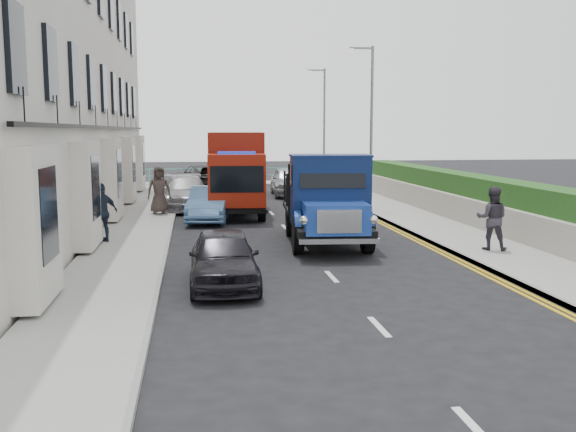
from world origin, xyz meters
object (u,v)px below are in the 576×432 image
Objects in this scene: lamp_mid at (369,118)px; bedford_lorry at (329,206)px; lamp_far at (322,121)px; parked_car_front at (224,258)px; red_lorry at (236,171)px.

lamp_mid is 9.27m from bedford_lorry.
lamp_far is 1.86× the size of parked_car_front.
parked_car_front is (-6.78, -22.50, -3.35)m from lamp_far.
lamp_mid is 1.06× the size of red_lorry.
bedford_lorry is (-3.44, -8.16, -2.73)m from lamp_mid.
lamp_mid reaches higher than red_lorry.
red_lorry reaches higher than bedford_lorry.
lamp_mid and lamp_far have the same top height.
bedford_lorry is 1.58× the size of parked_car_front.
lamp_far is 18.69m from bedford_lorry.
bedford_lorry is at bearing -100.73° from lamp_far.
parked_car_front is at bearing -118.47° from lamp_mid.
parked_car_front is (-6.78, -12.50, -3.35)m from lamp_mid.
lamp_far is at bearing 73.98° from parked_car_front.
lamp_far is (0.00, 10.00, 0.00)m from lamp_mid.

